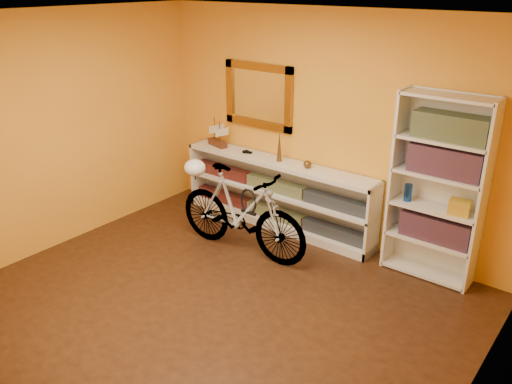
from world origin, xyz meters
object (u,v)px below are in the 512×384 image
Objects in this scene: bookcase at (437,190)px; bicycle at (241,211)px; console_unit at (277,194)px; helmet at (195,168)px.

bookcase is 1.12× the size of bicycle.
console_unit is 1.37× the size of bookcase.
bookcase is 2.04m from bicycle.
bicycle is at bearing 3.27° from helmet.
console_unit is at bearing 2.97° from bicycle.
bicycle is at bearing -83.76° from console_unit.
bookcase is at bearing 19.19° from helmet.
helmet reaches higher than console_unit.
console_unit is 1.54× the size of bicycle.
helmet is at bearing -160.81° from bookcase.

